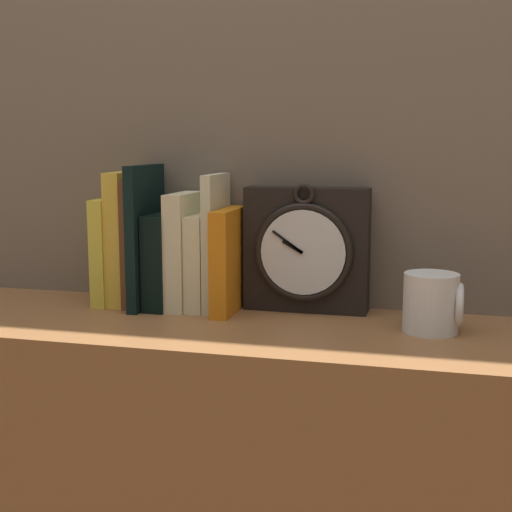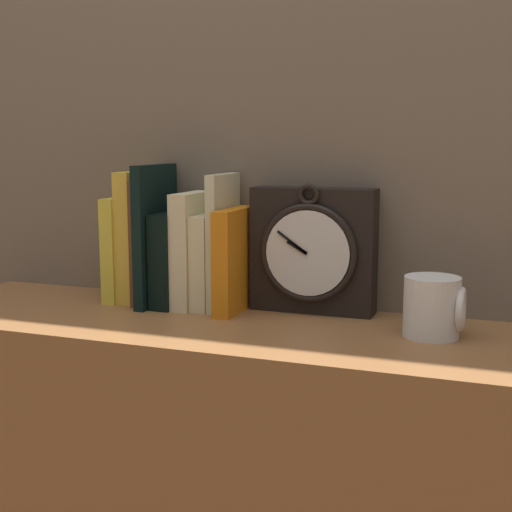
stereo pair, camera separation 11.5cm
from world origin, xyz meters
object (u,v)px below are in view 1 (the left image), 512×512
at_px(clock, 306,250).
at_px(book_slot3_black, 146,237).
at_px(book_slot7_cream, 216,242).
at_px(book_slot6_cream, 202,262).
at_px(book_slot2_brown, 138,242).
at_px(book_slot8_orange, 229,261).
at_px(book_slot0_yellow, 110,251).
at_px(book_slot1_yellow, 124,238).
at_px(book_slot4_black, 164,260).
at_px(mug, 433,303).
at_px(book_slot5_cream, 184,251).

distance_m(clock, book_slot3_black, 0.29).
bearing_deg(book_slot7_cream, book_slot6_cream, 178.86).
xyz_separation_m(clock, book_slot2_brown, (-0.31, -0.03, 0.01)).
bearing_deg(book_slot8_orange, book_slot0_yellow, 176.78).
bearing_deg(book_slot1_yellow, book_slot6_cream, -1.23).
bearing_deg(book_slot6_cream, book_slot0_yellow, 179.75).
xyz_separation_m(book_slot6_cream, book_slot8_orange, (0.05, -0.01, 0.01)).
distance_m(book_slot4_black, mug, 0.48).
xyz_separation_m(book_slot7_cream, book_slot8_orange, (0.03, -0.01, -0.03)).
distance_m(book_slot5_cream, book_slot6_cream, 0.04).
distance_m(book_slot5_cream, book_slot7_cream, 0.06).
distance_m(book_slot1_yellow, book_slot5_cream, 0.12).
bearing_deg(book_slot2_brown, clock, 4.88).
xyz_separation_m(book_slot4_black, book_slot8_orange, (0.13, -0.01, 0.01)).
bearing_deg(book_slot5_cream, book_slot4_black, -176.55).
xyz_separation_m(book_slot0_yellow, book_slot2_brown, (0.06, -0.00, 0.02)).
xyz_separation_m(clock, book_slot1_yellow, (-0.34, -0.02, 0.01)).
height_order(book_slot1_yellow, book_slot2_brown, book_slot1_yellow).
distance_m(book_slot3_black, book_slot4_black, 0.05).
bearing_deg(book_slot2_brown, book_slot7_cream, -0.10).
relative_size(book_slot2_brown, book_slot8_orange, 1.27).
distance_m(book_slot1_yellow, book_slot2_brown, 0.03).
xyz_separation_m(clock, book_slot8_orange, (-0.13, -0.04, -0.02)).
bearing_deg(book_slot8_orange, book_slot4_black, 176.64).
xyz_separation_m(book_slot2_brown, book_slot8_orange, (0.18, -0.01, -0.02)).
bearing_deg(book_slot7_cream, book_slot4_black, -177.32).
distance_m(clock, book_slot1_yellow, 0.34).
bearing_deg(mug, book_slot5_cream, 171.78).
bearing_deg(book_slot3_black, book_slot6_cream, 6.85).
xyz_separation_m(book_slot4_black, book_slot6_cream, (0.07, 0.01, -0.00)).
relative_size(book_slot5_cream, book_slot8_orange, 1.14).
distance_m(book_slot5_cream, mug, 0.45).
bearing_deg(book_slot6_cream, book_slot4_black, -175.88).
bearing_deg(book_slot3_black, book_slot5_cream, 7.82).
bearing_deg(book_slot5_cream, book_slot1_yellow, 177.03).
height_order(book_slot0_yellow, book_slot8_orange, book_slot0_yellow).
xyz_separation_m(book_slot3_black, book_slot4_black, (0.03, 0.01, -0.04)).
relative_size(book_slot1_yellow, book_slot8_orange, 1.33).
bearing_deg(book_slot7_cream, book_slot5_cream, -177.80).
relative_size(book_slot2_brown, mug, 2.46).
distance_m(book_slot1_yellow, book_slot4_black, 0.09).
distance_m(book_slot2_brown, book_slot5_cream, 0.09).
xyz_separation_m(book_slot0_yellow, book_slot1_yellow, (0.03, 0.00, 0.02)).
bearing_deg(book_slot0_yellow, book_slot7_cream, -0.37).
height_order(clock, book_slot7_cream, book_slot7_cream).
height_order(book_slot5_cream, book_slot8_orange, book_slot5_cream).
bearing_deg(mug, book_slot2_brown, 172.88).
height_order(book_slot4_black, book_slot5_cream, book_slot5_cream).
bearing_deg(book_slot0_yellow, book_slot5_cream, -1.43).
xyz_separation_m(book_slot1_yellow, book_slot4_black, (0.08, -0.01, -0.04)).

